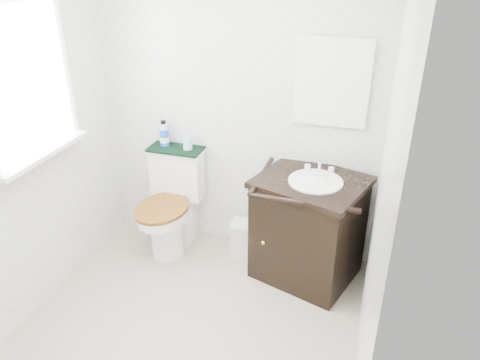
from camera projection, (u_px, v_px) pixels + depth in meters
The scene contains 14 objects.
floor at pixel (183, 337), 3.08m from camera, with size 2.40×2.40×0.00m, color #ADA88C.
wall_back at pixel (237, 107), 3.55m from camera, with size 2.40×2.40×0.00m, color silver.
wall_front at pixel (13, 329), 1.51m from camera, with size 2.40×2.40×0.00m, color silver.
wall_left at pixel (4, 149), 2.82m from camera, with size 2.40×2.40×0.00m, color silver.
wall_right at pixel (380, 203), 2.24m from camera, with size 2.40×2.40×0.00m, color silver.
window at pixel (24, 82), 2.87m from camera, with size 0.02×0.70×0.90m, color white.
mirror at pixel (332, 83), 3.23m from camera, with size 0.50×0.02×0.60m, color silver.
toilet at pixel (173, 207), 3.86m from camera, with size 0.45×0.65×0.83m.
vanity at pixel (308, 226), 3.48m from camera, with size 0.89×0.82×0.92m.
trash_bin at pixel (245, 240), 3.79m from camera, with size 0.23×0.18×0.32m.
towel at pixel (176, 149), 3.75m from camera, with size 0.44×0.22×0.02m, color black.
mouthwash_bottle at pixel (164, 134), 3.76m from camera, with size 0.07×0.07×0.21m.
cup at pixel (188, 143), 3.72m from camera, with size 0.08×0.08×0.10m, color #95D6F4.
soap_bar at pixel (308, 170), 3.42m from camera, with size 0.07×0.04×0.02m, color #177072.
Camera 1 is at (1.04, -2.06, 2.32)m, focal length 35.00 mm.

